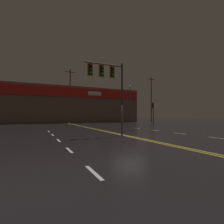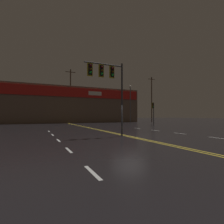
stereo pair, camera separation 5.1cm
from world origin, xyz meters
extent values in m
plane|color=black|center=(0.00, 0.00, 0.00)|extent=(200.00, 200.00, 0.00)
cube|color=gold|center=(-0.15, 0.00, 0.00)|extent=(0.12, 60.00, 0.01)
cube|color=gold|center=(0.15, 0.00, 0.00)|extent=(0.12, 60.00, 0.01)
cube|color=silver|center=(-5.42, -7.20, 0.00)|extent=(0.12, 1.40, 0.01)
cube|color=silver|center=(-5.42, -3.60, 0.00)|extent=(0.12, 1.40, 0.01)
cube|color=silver|center=(-5.42, 0.00, 0.00)|extent=(0.12, 1.40, 0.01)
cube|color=silver|center=(-5.42, 3.60, 0.00)|extent=(0.12, 1.40, 0.01)
cube|color=silver|center=(-5.42, 7.20, 0.00)|extent=(0.12, 1.40, 0.01)
cube|color=silver|center=(5.42, -3.60, 0.00)|extent=(0.12, 1.40, 0.01)
cube|color=silver|center=(5.42, 0.00, 0.00)|extent=(0.12, 1.40, 0.01)
cube|color=silver|center=(5.42, 3.60, 0.00)|extent=(0.12, 1.40, 0.01)
cube|color=silver|center=(5.42, 7.20, 0.00)|extent=(0.12, 1.40, 0.01)
cylinder|color=#38383D|center=(-0.35, 0.53, 2.96)|extent=(0.14, 0.14, 5.92)
cylinder|color=#38383D|center=(-1.95, 0.53, 5.67)|extent=(3.19, 0.10, 0.10)
cube|color=black|center=(-1.26, 0.53, 5.13)|extent=(0.28, 0.24, 0.84)
cube|color=gold|center=(-1.26, 0.53, 5.13)|extent=(0.42, 0.08, 0.99)
sphere|color=#500705|center=(-1.26, 0.37, 5.38)|extent=(0.17, 0.17, 0.17)
sphere|color=#543707|center=(-1.26, 0.37, 5.13)|extent=(0.17, 0.17, 0.17)
sphere|color=green|center=(-1.26, 0.37, 4.88)|extent=(0.17, 0.17, 0.17)
cube|color=black|center=(-2.17, 0.53, 5.13)|extent=(0.28, 0.24, 0.84)
cube|color=gold|center=(-2.17, 0.53, 5.13)|extent=(0.42, 0.08, 0.99)
sphere|color=#500705|center=(-2.17, 0.37, 5.38)|extent=(0.17, 0.17, 0.17)
sphere|color=#543707|center=(-2.17, 0.37, 5.13)|extent=(0.17, 0.17, 0.17)
sphere|color=green|center=(-2.17, 0.37, 4.88)|extent=(0.17, 0.17, 0.17)
cube|color=black|center=(-3.08, 0.53, 5.13)|extent=(0.28, 0.24, 0.84)
cube|color=gold|center=(-3.08, 0.53, 5.13)|extent=(0.42, 0.08, 0.99)
sphere|color=#500705|center=(-3.08, 0.37, 5.38)|extent=(0.17, 0.17, 0.17)
sphere|color=#543707|center=(-3.08, 0.37, 5.13)|extent=(0.17, 0.17, 0.17)
sphere|color=green|center=(-3.08, 0.37, 4.88)|extent=(0.17, 0.17, 0.17)
cylinder|color=#38383D|center=(11.58, 11.68, 1.91)|extent=(0.13, 0.13, 3.82)
cube|color=black|center=(11.58, 11.86, 3.35)|extent=(0.28, 0.24, 0.84)
cube|color=gold|center=(11.58, 11.86, 3.35)|extent=(0.42, 0.08, 0.99)
sphere|color=#500705|center=(11.58, 11.70, 3.61)|extent=(0.17, 0.17, 0.17)
sphere|color=#543707|center=(11.58, 11.70, 3.35)|extent=(0.17, 0.17, 0.17)
sphere|color=green|center=(11.58, 11.70, 3.10)|extent=(0.17, 0.17, 0.17)
cylinder|color=#59595E|center=(13.86, 23.20, 4.15)|extent=(0.20, 0.20, 8.29)
sphere|color=silver|center=(13.86, 23.20, 8.46)|extent=(0.56, 0.56, 0.56)
cube|color=brown|center=(0.00, 31.78, 4.15)|extent=(36.24, 10.00, 8.30)
cube|color=red|center=(0.00, 26.68, 6.85)|extent=(35.52, 0.20, 2.08)
cube|color=white|center=(6.34, 26.63, 6.85)|extent=(3.20, 0.16, 0.90)
cylinder|color=#4C3828|center=(0.69, 26.94, 5.98)|extent=(0.26, 0.26, 11.96)
cube|color=#4C3828|center=(0.69, 26.94, 11.36)|extent=(2.20, 0.12, 0.12)
cylinder|color=#4C3828|center=(22.88, 26.94, 6.15)|extent=(0.26, 0.26, 12.29)
cube|color=#4C3828|center=(22.88, 26.94, 11.69)|extent=(2.20, 0.12, 0.12)
camera|label=1|loc=(-7.07, -12.05, 1.65)|focal=28.00mm
camera|label=2|loc=(-7.03, -12.07, 1.65)|focal=28.00mm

